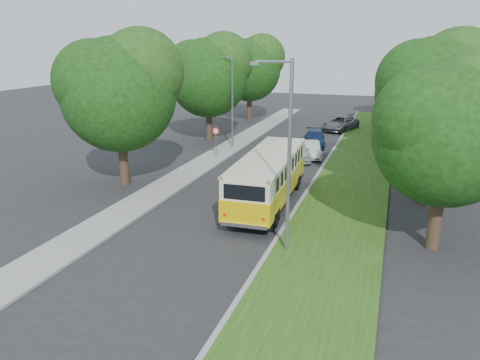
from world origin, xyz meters
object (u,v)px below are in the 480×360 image
(lamppost_near, at_px, (287,152))
(car_white, at_px, (310,149))
(vintage_bus, at_px, (268,179))
(car_blue, at_px, (314,139))
(car_silver, at_px, (297,150))
(lamppost_far, at_px, (231,98))
(car_grey, at_px, (340,124))

(lamppost_near, distance_m, car_white, 17.78)
(vintage_bus, bearing_deg, car_blue, 88.61)
(vintage_bus, relative_size, car_silver, 2.25)
(car_blue, bearing_deg, car_silver, -104.60)
(lamppost_near, distance_m, car_silver, 16.85)
(lamppost_near, height_order, vintage_bus, lamppost_near)
(lamppost_far, height_order, car_grey, lamppost_far)
(lamppost_far, height_order, vintage_bus, lamppost_far)
(lamppost_near, xyz_separation_m, car_blue, (-2.43, 21.48, -3.74))
(car_grey, bearing_deg, car_white, -77.08)
(lamppost_far, relative_size, car_blue, 1.73)
(car_blue, bearing_deg, car_white, -94.11)
(vintage_bus, relative_size, car_blue, 2.23)
(vintage_bus, distance_m, car_silver, 10.50)
(vintage_bus, relative_size, car_grey, 1.91)
(lamppost_far, bearing_deg, car_white, -10.18)
(lamppost_near, relative_size, car_blue, 1.85)
(vintage_bus, bearing_deg, car_white, 86.76)
(vintage_bus, xyz_separation_m, car_white, (0.25, 11.53, -0.81))
(lamppost_near, bearing_deg, vintage_bus, 111.59)
(car_white, relative_size, car_grey, 0.75)
(vintage_bus, height_order, car_grey, vintage_bus)
(lamppost_near, bearing_deg, lamppost_far, 115.71)
(car_white, distance_m, car_blue, 4.23)
(vintage_bus, relative_size, car_white, 2.55)
(car_silver, height_order, car_white, car_silver)
(lamppost_far, relative_size, car_silver, 1.74)
(car_silver, bearing_deg, vintage_bus, -106.83)
(lamppost_near, distance_m, vintage_bus, 6.83)
(lamppost_near, xyz_separation_m, car_white, (-2.02, 17.26, -3.74))
(lamppost_near, bearing_deg, car_white, 96.66)
(lamppost_near, relative_size, car_silver, 1.86)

